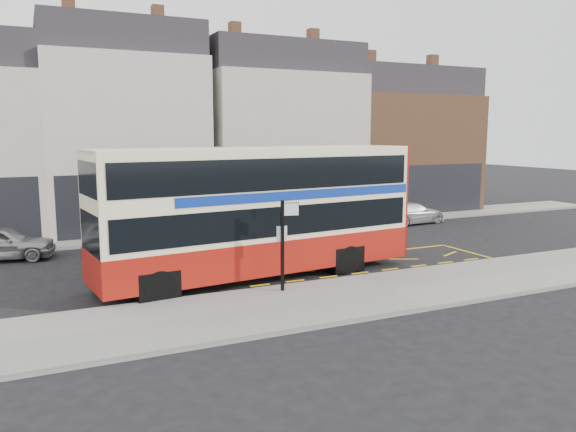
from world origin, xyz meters
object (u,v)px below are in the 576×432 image
double_decker_bus (260,210)px  street_tree_right (309,161)px  bus_stop_post (284,237)px  car_silver (0,243)px  car_grey (246,226)px  car_white (411,213)px

double_decker_bus → street_tree_right: street_tree_right is taller
double_decker_bus → bus_stop_post: double_decker_bus is taller
double_decker_bus → bus_stop_post: (-0.14, -2.36, -0.55)m
street_tree_right → car_silver: bearing=-171.3°
double_decker_bus → car_grey: bearing=66.8°
car_grey → bus_stop_post: bearing=150.7°
bus_stop_post → street_tree_right: bearing=67.5°
street_tree_right → double_decker_bus: bearing=-125.7°
bus_stop_post → street_tree_right: size_ratio=0.55×
car_silver → street_tree_right: street_tree_right is taller
bus_stop_post → car_grey: bus_stop_post is taller
car_white → street_tree_right: bearing=65.3°
car_silver → car_white: bearing=-76.5°
car_grey → street_tree_right: (4.60, 2.28, 2.98)m
street_tree_right → car_white: bearing=-17.9°
bus_stop_post → car_silver: (-8.42, 9.39, -1.19)m
car_grey → car_silver: bearing=74.5°
bus_stop_post → car_silver: bearing=139.8°
car_silver → car_grey: size_ratio=1.09×
bus_stop_post → street_tree_right: 13.70m
double_decker_bus → street_tree_right: (6.73, 9.37, 1.17)m
car_white → car_silver: bearing=84.6°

